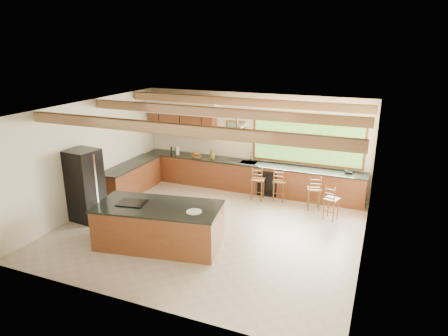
% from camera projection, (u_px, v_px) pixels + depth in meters
% --- Properties ---
extents(ground, '(7.20, 7.20, 0.00)m').
position_uv_depth(ground, '(210.00, 228.00, 10.01)').
color(ground, '#C1B5A0').
rests_on(ground, ground).
extents(room_shell, '(7.27, 6.54, 3.02)m').
position_uv_depth(room_shell, '(214.00, 136.00, 9.97)').
color(room_shell, white).
rests_on(room_shell, ground).
extents(counter_run, '(7.12, 3.10, 1.28)m').
position_uv_depth(counter_run, '(219.00, 177.00, 12.39)').
color(counter_run, brown).
rests_on(counter_run, ground).
extents(island, '(2.98, 1.78, 1.00)m').
position_uv_depth(island, '(159.00, 225.00, 9.07)').
color(island, brown).
rests_on(island, ground).
extents(refrigerator, '(0.81, 0.79, 1.89)m').
position_uv_depth(refrigerator, '(85.00, 185.00, 10.27)').
color(refrigerator, black).
rests_on(refrigerator, ground).
extents(bar_stool_a, '(0.40, 0.40, 1.03)m').
position_uv_depth(bar_stool_a, '(257.00, 180.00, 11.63)').
color(bar_stool_a, brown).
rests_on(bar_stool_a, ground).
extents(bar_stool_b, '(0.36, 0.36, 1.00)m').
position_uv_depth(bar_stool_b, '(280.00, 182.00, 11.54)').
color(bar_stool_b, brown).
rests_on(bar_stool_b, ground).
extents(bar_stool_c, '(0.44, 0.44, 1.01)m').
position_uv_depth(bar_stool_c, '(314.00, 190.00, 10.92)').
color(bar_stool_c, brown).
rests_on(bar_stool_c, ground).
extents(bar_stool_d, '(0.43, 0.43, 0.96)m').
position_uv_depth(bar_stool_d, '(331.00, 200.00, 10.30)').
color(bar_stool_d, brown).
rests_on(bar_stool_d, ground).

